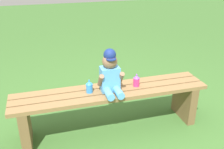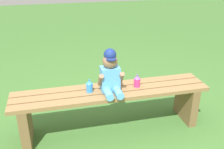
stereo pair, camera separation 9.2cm
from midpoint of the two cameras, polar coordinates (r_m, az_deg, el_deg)
The scene contains 5 objects.
ground_plane at distance 2.64m, azimuth 0.89°, elevation -11.83°, with size 16.00×16.00×0.00m, color #3D6B2D.
park_bench at distance 2.47m, azimuth 0.94°, elevation -6.09°, with size 1.84×0.35×0.44m.
child_figure at distance 2.31m, azimuth 0.84°, elevation 0.17°, with size 0.23×0.27×0.40m.
sippy_cup_left at distance 2.35m, azimuth -3.89°, elevation -2.59°, with size 0.06×0.06×0.12m.
sippy_cup_right at distance 2.46m, azimuth 6.63°, elevation -1.43°, with size 0.06×0.06×0.12m.
Camera 2 is at (-0.50, -2.07, 1.56)m, focal length 41.37 mm.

